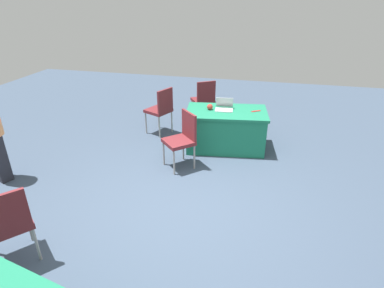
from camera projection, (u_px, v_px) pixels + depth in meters
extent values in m
plane|color=#3D4C60|center=(178.00, 208.00, 4.39)|extent=(14.40, 14.40, 0.00)
cube|color=#1E7A56|center=(227.00, 112.00, 5.81)|extent=(1.57, 1.05, 0.05)
cube|color=#1E7A56|center=(226.00, 130.00, 5.97)|extent=(1.50, 1.01, 0.68)
cylinder|color=#9E9993|center=(174.00, 163.00, 5.11)|extent=(0.03, 0.03, 0.44)
cylinder|color=#9E9993|center=(164.00, 153.00, 5.41)|extent=(0.03, 0.03, 0.44)
cylinder|color=#9E9993|center=(194.00, 157.00, 5.28)|extent=(0.03, 0.03, 0.44)
cylinder|color=#9E9993|center=(183.00, 148.00, 5.58)|extent=(0.03, 0.03, 0.44)
cube|color=maroon|center=(179.00, 142.00, 5.24)|extent=(0.62, 0.62, 0.06)
cube|color=maroon|center=(189.00, 125.00, 5.22)|extent=(0.32, 0.33, 0.45)
cylinder|color=#9E9993|center=(29.00, 226.00, 3.74)|extent=(0.03, 0.03, 0.44)
cylinder|color=#9E9993|center=(37.00, 244.00, 3.46)|extent=(0.03, 0.03, 0.44)
cube|color=maroon|center=(9.00, 224.00, 3.39)|extent=(0.62, 0.62, 0.06)
cube|color=maroon|center=(6.00, 214.00, 3.13)|extent=(0.30, 0.35, 0.45)
cylinder|color=#9E9993|center=(146.00, 123.00, 6.60)|extent=(0.03, 0.03, 0.46)
cylinder|color=#9E9993|center=(159.00, 118.00, 6.88)|extent=(0.03, 0.03, 0.46)
cylinder|color=#9E9993|center=(159.00, 127.00, 6.40)|extent=(0.03, 0.03, 0.46)
cylinder|color=#9E9993|center=(172.00, 122.00, 6.67)|extent=(0.03, 0.03, 0.46)
cube|color=maroon|center=(158.00, 110.00, 6.52)|extent=(0.58, 0.58, 0.06)
cube|color=maroon|center=(165.00, 100.00, 6.30)|extent=(0.21, 0.40, 0.45)
cylinder|color=#9E9993|center=(192.00, 110.00, 7.34)|extent=(0.03, 0.03, 0.46)
cylinder|color=#9E9993|center=(207.00, 108.00, 7.45)|extent=(0.03, 0.03, 0.46)
cylinder|color=#9E9993|center=(198.00, 115.00, 7.02)|extent=(0.03, 0.03, 0.46)
cylinder|color=#9E9993|center=(214.00, 113.00, 7.13)|extent=(0.03, 0.03, 0.46)
cube|color=maroon|center=(203.00, 100.00, 7.12)|extent=(0.61, 0.61, 0.06)
cube|color=maroon|center=(206.00, 92.00, 6.84)|extent=(0.37, 0.26, 0.45)
cube|color=silver|center=(224.00, 110.00, 5.82)|extent=(0.34, 0.25, 0.02)
cube|color=#B7B7BC|center=(225.00, 102.00, 5.90)|extent=(0.32, 0.11, 0.19)
sphere|color=#B2382D|center=(210.00, 107.00, 5.84)|extent=(0.11, 0.11, 0.11)
cube|color=red|center=(256.00, 111.00, 5.77)|extent=(0.17, 0.13, 0.01)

